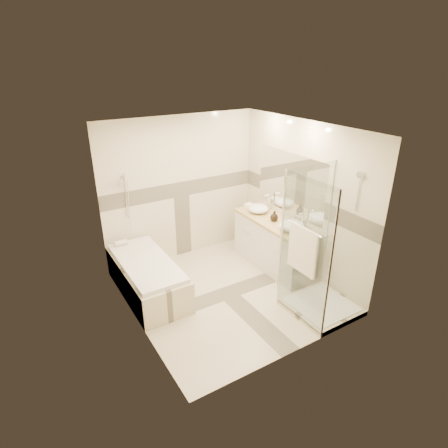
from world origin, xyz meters
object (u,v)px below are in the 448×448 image
vanity (274,243)px  vessel_sink_near (258,208)px  amenity_bottle_b (274,216)px  shower_enclosure (314,279)px  vessel_sink_far (291,226)px  amenity_bottle_a (274,216)px  bathtub (147,275)px

vanity → vessel_sink_near: size_ratio=4.49×
vanity → amenity_bottle_b: 0.51m
vessel_sink_near → shower_enclosure: bearing=-99.0°
vessel_sink_far → vessel_sink_near: bearing=90.0°
vessel_sink_far → amenity_bottle_b: (0.00, 0.43, 0.01)m
shower_enclosure → vessel_sink_near: (0.27, 1.71, 0.42)m
shower_enclosure → amenity_bottle_a: bearing=77.9°
amenity_bottle_a → amenity_bottle_b: size_ratio=0.98×
vessel_sink_far → amenity_bottle_b: amenity_bottle_b is taller
bathtub → amenity_bottle_a: size_ratio=10.07×
vanity → vessel_sink_far: bearing=-92.7°
shower_enclosure → vessel_sink_near: size_ratio=5.65×
bathtub → vessel_sink_near: 2.22m
vessel_sink_near → amenity_bottle_b: 0.44m
bathtub → vessel_sink_near: (2.13, 0.09, 0.62)m
vessel_sink_far → bathtub: bearing=160.1°
amenity_bottle_a → amenity_bottle_b: 0.01m
bathtub → vessel_sink_far: 2.35m
vessel_sink_near → amenity_bottle_a: 0.44m
shower_enclosure → vessel_sink_far: (0.27, 0.85, 0.42)m
vessel_sink_far → amenity_bottle_b: 0.43m
vessel_sink_far → amenity_bottle_a: bearing=90.0°
vanity → vessel_sink_far: (-0.02, -0.42, 0.50)m
bathtub → vessel_sink_near: vessel_sink_near is taller
vessel_sink_near → vessel_sink_far: vessel_sink_far is taller
bathtub → vessel_sink_far: vessel_sink_far is taller
shower_enclosure → amenity_bottle_b: bearing=77.9°
shower_enclosure → vessel_sink_far: size_ratio=5.14×
amenity_bottle_a → bathtub: bearing=170.7°
vanity → vessel_sink_far: 0.66m
vanity → vessel_sink_near: (-0.02, 0.44, 0.50)m
vanity → amenity_bottle_b: (-0.02, 0.01, 0.51)m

